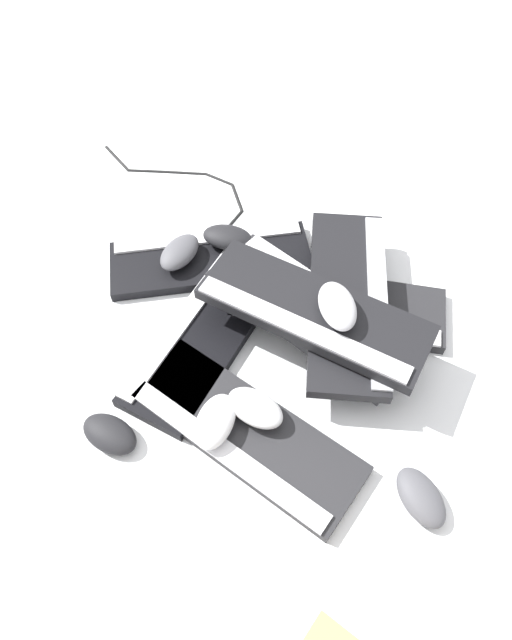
{
  "coord_description": "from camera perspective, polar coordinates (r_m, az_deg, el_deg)",
  "views": [
    {
      "loc": [
        0.06,
        0.55,
        0.98
      ],
      "look_at": [
        -0.05,
        -0.07,
        0.06
      ],
      "focal_mm": 32.0,
      "sensor_mm": 36.0,
      "label": 1
    }
  ],
  "objects": [
    {
      "name": "ground_plane",
      "position": [
        1.12,
        -2.13,
        -5.02
      ],
      "size": [
        3.2,
        3.2,
        0.0
      ],
      "primitive_type": "plane",
      "color": "white"
    },
    {
      "name": "keyboard_0",
      "position": [
        1.16,
        -4.96,
        -1.19
      ],
      "size": [
        0.39,
        0.44,
        0.03
      ],
      "color": "black",
      "rests_on": "ground"
    },
    {
      "name": "keyboard_1",
      "position": [
        1.05,
        -1.18,
        -11.21
      ],
      "size": [
        0.41,
        0.42,
        0.03
      ],
      "color": "#232326",
      "rests_on": "ground"
    },
    {
      "name": "keyboard_2",
      "position": [
        1.2,
        8.15,
        1.39
      ],
      "size": [
        0.46,
        0.3,
        0.03
      ],
      "color": "#232326",
      "rests_on": "ground"
    },
    {
      "name": "keyboard_3",
      "position": [
        1.28,
        -4.53,
        6.14
      ],
      "size": [
        0.44,
        0.16,
        0.03
      ],
      "color": "black",
      "rests_on": "ground"
    },
    {
      "name": "keyboard_4",
      "position": [
        1.15,
        5.44,
        0.89
      ],
      "size": [
        0.39,
        0.44,
        0.03
      ],
      "color": "#232326",
      "rests_on": "keyboard_2"
    },
    {
      "name": "keyboard_5",
      "position": [
        1.14,
        9.33,
        2.18
      ],
      "size": [
        0.26,
        0.46,
        0.03
      ],
      "color": "black",
      "rests_on": "keyboard_4"
    },
    {
      "name": "keyboard_6",
      "position": [
        1.08,
        5.79,
        0.75
      ],
      "size": [
        0.44,
        0.39,
        0.03
      ],
      "color": "black",
      "rests_on": "keyboard_5"
    },
    {
      "name": "mouse_0",
      "position": [
        1.04,
        16.15,
        -16.67
      ],
      "size": [
        0.09,
        0.12,
        0.04
      ],
      "primitive_type": "ellipsoid",
      "rotation": [
        0.0,
        0.0,
        1.82
      ],
      "color": "#4C4C51",
      "rests_on": "ground"
    },
    {
      "name": "mouse_1",
      "position": [
        1.27,
        -2.87,
        8.28
      ],
      "size": [
        0.13,
        0.1,
        0.04
      ],
      "primitive_type": "ellipsoid",
      "rotation": [
        0.0,
        0.0,
        2.74
      ],
      "color": "black",
      "rests_on": "keyboard_3"
    },
    {
      "name": "mouse_2",
      "position": [
        1.07,
        -14.41,
        -10.99
      ],
      "size": [
        0.13,
        0.12,
        0.04
      ],
      "primitive_type": "ellipsoid",
      "rotation": [
        0.0,
        0.0,
        5.57
      ],
      "color": "black",
      "rests_on": "ground"
    },
    {
      "name": "mouse_3",
      "position": [
        1.04,
        8.13,
        1.4
      ],
      "size": [
        0.07,
        0.11,
        0.04
      ],
      "primitive_type": "ellipsoid",
      "rotation": [
        0.0,
        0.0,
        1.6
      ],
      "color": "#B7B7BC",
      "rests_on": "keyboard_6"
    },
    {
      "name": "mouse_4",
      "position": [
        1.02,
        -4.1,
        -10.08
      ],
      "size": [
        0.11,
        0.13,
        0.04
      ],
      "primitive_type": "ellipsoid",
      "rotation": [
        0.0,
        0.0,
        1.07
      ],
      "color": "silver",
      "rests_on": "keyboard_1"
    },
    {
      "name": "mouse_5",
      "position": [
        1.03,
        -0.08,
        -8.78
      ],
      "size": [
        0.13,
        0.12,
        0.04
      ],
      "primitive_type": "ellipsoid",
      "rotation": [
        0.0,
        0.0,
        5.52
      ],
      "color": "silver",
      "rests_on": "keyboard_1"
    },
    {
      "name": "mouse_6",
      "position": [
        1.25,
        -7.65,
        6.73
      ],
      "size": [
        0.12,
        0.13,
        0.04
      ],
      "primitive_type": "ellipsoid",
      "rotation": [
        0.0,
        0.0,
        4.01
      ],
      "color": "#4C4C51",
      "rests_on": "keyboard_3"
    },
    {
      "name": "cable_0",
      "position": [
        1.45,
        -6.9,
        12.97
      ],
      "size": [
        0.32,
        0.41,
        0.01
      ],
      "color": "black",
      "rests_on": "ground"
    }
  ]
}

